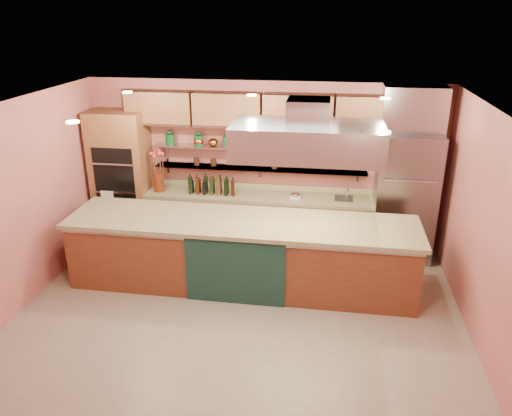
% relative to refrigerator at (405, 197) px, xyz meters
% --- Properties ---
extents(floor, '(6.00, 5.00, 0.02)m').
position_rel_refrigerator_xyz_m(floor, '(-2.35, -2.14, -1.06)').
color(floor, gray).
rests_on(floor, ground).
extents(ceiling, '(6.00, 5.00, 0.02)m').
position_rel_refrigerator_xyz_m(ceiling, '(-2.35, -2.14, 1.75)').
color(ceiling, black).
rests_on(ceiling, wall_back).
extents(wall_back, '(6.00, 0.04, 2.80)m').
position_rel_refrigerator_xyz_m(wall_back, '(-2.35, 0.36, 0.35)').
color(wall_back, '#BB6358').
rests_on(wall_back, floor).
extents(wall_front, '(6.00, 0.04, 2.80)m').
position_rel_refrigerator_xyz_m(wall_front, '(-2.35, -4.64, 0.35)').
color(wall_front, '#BB6358').
rests_on(wall_front, floor).
extents(wall_left, '(0.04, 5.00, 2.80)m').
position_rel_refrigerator_xyz_m(wall_left, '(-5.35, -2.14, 0.35)').
color(wall_left, '#BB6358').
rests_on(wall_left, floor).
extents(wall_right, '(0.04, 5.00, 2.80)m').
position_rel_refrigerator_xyz_m(wall_right, '(0.65, -2.14, 0.35)').
color(wall_right, '#BB6358').
rests_on(wall_right, floor).
extents(oven_stack, '(0.95, 0.64, 2.30)m').
position_rel_refrigerator_xyz_m(oven_stack, '(-4.80, 0.04, 0.10)').
color(oven_stack, brown).
rests_on(oven_stack, floor).
extents(refrigerator, '(0.95, 0.72, 2.10)m').
position_rel_refrigerator_xyz_m(refrigerator, '(0.00, 0.00, 0.00)').
color(refrigerator, gray).
rests_on(refrigerator, floor).
extents(back_counter, '(3.84, 0.64, 0.93)m').
position_rel_refrigerator_xyz_m(back_counter, '(-2.40, 0.06, -0.58)').
color(back_counter, tan).
rests_on(back_counter, floor).
extents(wall_shelf_lower, '(3.60, 0.26, 0.03)m').
position_rel_refrigerator_xyz_m(wall_shelf_lower, '(-2.40, 0.23, 0.30)').
color(wall_shelf_lower, '#A8AAAF').
rests_on(wall_shelf_lower, wall_back).
extents(wall_shelf_upper, '(3.60, 0.26, 0.03)m').
position_rel_refrigerator_xyz_m(wall_shelf_upper, '(-2.40, 0.23, 0.65)').
color(wall_shelf_upper, '#A8AAAF').
rests_on(wall_shelf_upper, wall_back).
extents(upper_cabinets, '(4.60, 0.36, 0.55)m').
position_rel_refrigerator_xyz_m(upper_cabinets, '(-2.35, 0.18, 1.30)').
color(upper_cabinets, brown).
rests_on(upper_cabinets, wall_back).
extents(range_hood, '(2.00, 1.00, 0.45)m').
position_rel_refrigerator_xyz_m(range_hood, '(-1.55, -1.31, 1.20)').
color(range_hood, '#A8AAAF').
rests_on(range_hood, ceiling).
extents(ceiling_downlights, '(4.00, 2.80, 0.02)m').
position_rel_refrigerator_xyz_m(ceiling_downlights, '(-2.35, -1.94, 1.72)').
color(ceiling_downlights, '#FFE5A5').
rests_on(ceiling_downlights, ceiling).
extents(island, '(5.01, 1.13, 1.04)m').
position_rel_refrigerator_xyz_m(island, '(-2.45, -1.31, -0.53)').
color(island, brown).
rests_on(island, floor).
extents(flower_vase, '(0.21, 0.21, 0.32)m').
position_rel_refrigerator_xyz_m(flower_vase, '(-4.13, 0.01, 0.04)').
color(flower_vase, maroon).
rests_on(flower_vase, back_counter).
extents(oil_bottle_cluster, '(0.89, 0.52, 0.28)m').
position_rel_refrigerator_xyz_m(oil_bottle_cluster, '(-3.19, 0.01, 0.02)').
color(oil_bottle_cluster, black).
rests_on(oil_bottle_cluster, back_counter).
extents(kitchen_scale, '(0.19, 0.16, 0.10)m').
position_rel_refrigerator_xyz_m(kitchen_scale, '(-1.76, 0.01, -0.07)').
color(kitchen_scale, silver).
rests_on(kitchen_scale, back_counter).
extents(bar_faucet, '(0.03, 0.03, 0.20)m').
position_rel_refrigerator_xyz_m(bar_faucet, '(-0.91, 0.11, -0.02)').
color(bar_faucet, white).
rests_on(bar_faucet, back_counter).
extents(copper_kettle, '(0.21, 0.21, 0.13)m').
position_rel_refrigerator_xyz_m(copper_kettle, '(-3.20, 0.23, 0.73)').
color(copper_kettle, '#C1622C').
rests_on(copper_kettle, wall_shelf_upper).
extents(green_canister, '(0.18, 0.18, 0.17)m').
position_rel_refrigerator_xyz_m(green_canister, '(-2.67, 0.23, 0.75)').
color(green_canister, '#0F481B').
rests_on(green_canister, wall_shelf_upper).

